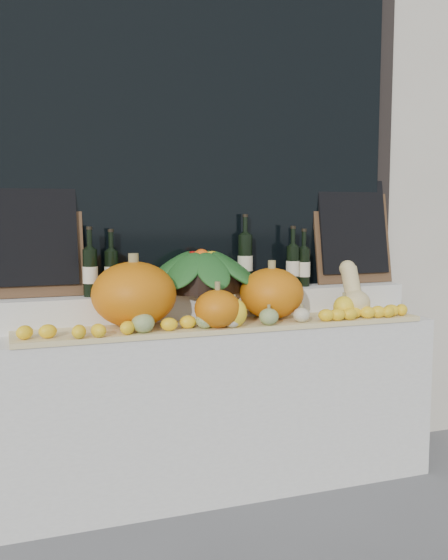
# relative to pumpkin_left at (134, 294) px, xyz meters

# --- Properties ---
(storefront_facade) EXTENTS (7.00, 0.94, 4.50)m
(storefront_facade) POSITION_rel_pumpkin_left_xyz_m (0.46, 0.78, 1.18)
(storefront_facade) COLOR beige
(storefront_facade) RESTS_ON ground
(display_sill) EXTENTS (2.30, 0.55, 0.88)m
(display_sill) POSITION_rel_pumpkin_left_xyz_m (0.46, 0.06, -0.63)
(display_sill) COLOR silver
(display_sill) RESTS_ON ground
(rear_tier) EXTENTS (2.30, 0.25, 0.16)m
(rear_tier) POSITION_rel_pumpkin_left_xyz_m (0.46, 0.21, -0.11)
(rear_tier) COLOR silver
(rear_tier) RESTS_ON display_sill
(straw_bedding) EXTENTS (2.10, 0.32, 0.02)m
(straw_bedding) POSITION_rel_pumpkin_left_xyz_m (0.46, -0.06, -0.17)
(straw_bedding) COLOR tan
(straw_bedding) RESTS_ON display_sill
(pumpkin_left) EXTENTS (0.55, 0.55, 0.32)m
(pumpkin_left) POSITION_rel_pumpkin_left_xyz_m (0.00, 0.00, 0.00)
(pumpkin_left) COLOR orange
(pumpkin_left) RESTS_ON straw_bedding
(pumpkin_right) EXTENTS (0.36, 0.36, 0.27)m
(pumpkin_right) POSITION_rel_pumpkin_left_xyz_m (0.73, -0.01, -0.03)
(pumpkin_right) COLOR orange
(pumpkin_right) RESTS_ON straw_bedding
(pumpkin_center) EXTENTS (0.29, 0.29, 0.19)m
(pumpkin_center) POSITION_rel_pumpkin_left_xyz_m (0.38, -0.15, -0.07)
(pumpkin_center) COLOR orange
(pumpkin_center) RESTS_ON straw_bedding
(butternut_squash) EXTENTS (0.16, 0.21, 0.30)m
(butternut_squash) POSITION_rel_pumpkin_left_xyz_m (1.19, -0.07, -0.04)
(butternut_squash) COLOR #D8C07F
(butternut_squash) RESTS_ON straw_bedding
(decorative_gourds) EXTENTS (1.20, 0.17, 0.16)m
(decorative_gourds) POSITION_rel_pumpkin_left_xyz_m (0.55, -0.16, -0.11)
(decorative_gourds) COLOR #34641E
(decorative_gourds) RESTS_ON straw_bedding
(lemon_heap) EXTENTS (2.20, 0.16, 0.06)m
(lemon_heap) POSITION_rel_pumpkin_left_xyz_m (0.46, -0.17, -0.13)
(lemon_heap) COLOR yellow
(lemon_heap) RESTS_ON straw_bedding
(produce_bowl) EXTENTS (0.67, 0.67, 0.24)m
(produce_bowl) POSITION_rel_pumpkin_left_xyz_m (0.41, 0.20, 0.09)
(produce_bowl) COLOR black
(produce_bowl) RESTS_ON rear_tier
(wine_bottle_far_left) EXTENTS (0.08, 0.08, 0.35)m
(wine_bottle_far_left) POSITION_rel_pumpkin_left_xyz_m (-0.18, 0.19, 0.10)
(wine_bottle_far_left) COLOR black
(wine_bottle_far_left) RESTS_ON rear_tier
(wine_bottle_near_left) EXTENTS (0.08, 0.08, 0.34)m
(wine_bottle_near_left) POSITION_rel_pumpkin_left_xyz_m (-0.07, 0.24, 0.09)
(wine_bottle_near_left) COLOR black
(wine_bottle_near_left) RESTS_ON rear_tier
(wine_bottle_tall) EXTENTS (0.08, 0.08, 0.41)m
(wine_bottle_tall) POSITION_rel_pumpkin_left_xyz_m (0.68, 0.25, 0.13)
(wine_bottle_tall) COLOR black
(wine_bottle_tall) RESTS_ON rear_tier
(wine_bottle_near_right) EXTENTS (0.08, 0.08, 0.35)m
(wine_bottle_near_right) POSITION_rel_pumpkin_left_xyz_m (0.95, 0.20, 0.10)
(wine_bottle_near_right) COLOR black
(wine_bottle_near_right) RESTS_ON rear_tier
(wine_bottle_far_right) EXTENTS (0.08, 0.08, 0.33)m
(wine_bottle_far_right) POSITION_rel_pumpkin_left_xyz_m (1.03, 0.21, 0.09)
(wine_bottle_far_right) COLOR black
(wine_bottle_far_right) RESTS_ON rear_tier
(chalkboard_left) EXTENTS (0.50, 0.14, 0.61)m
(chalkboard_left) POSITION_rel_pumpkin_left_xyz_m (-0.46, 0.28, 0.29)
(chalkboard_left) COLOR #4C331E
(chalkboard_left) RESTS_ON rear_tier
(chalkboard_right) EXTENTS (0.50, 0.14, 0.61)m
(chalkboard_right) POSITION_rel_pumpkin_left_xyz_m (1.38, 0.28, 0.29)
(chalkboard_right) COLOR #4C331E
(chalkboard_right) RESTS_ON rear_tier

